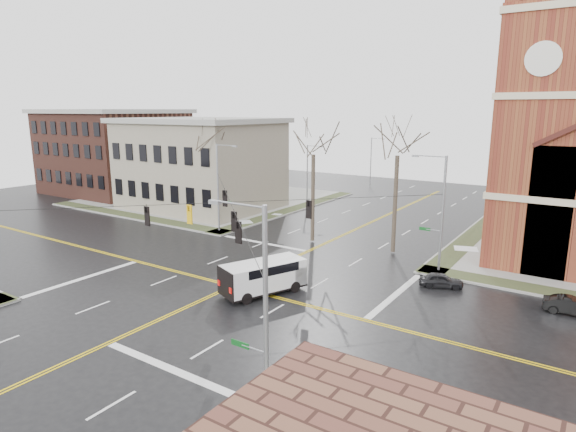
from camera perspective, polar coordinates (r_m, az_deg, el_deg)
The scene contains 18 objects.
ground at distance 35.51m, azimuth -6.60°, elevation -8.24°, with size 120.00×120.00×0.00m, color black.
sidewalks at distance 35.48m, azimuth -6.60°, elevation -8.13°, with size 80.00×80.00×0.17m.
road_markings at distance 35.50m, azimuth -6.60°, elevation -8.23°, with size 100.00×100.00×0.01m.
civic_building_a at distance 63.23m, azimuth -10.30°, elevation 5.91°, with size 18.00×14.00×11.00m, color gray.
civic_building_b at distance 79.51m, azimuth -19.84°, elevation 7.05°, with size 18.00×16.00×12.00m, color brown.
signal_pole_ne at distance 38.87m, azimuth 17.61°, elevation 0.67°, with size 2.75×0.22×9.00m.
signal_pole_nw at distance 49.92m, azimuth -8.17°, elevation 3.64°, with size 2.75×0.22×9.00m.
signal_pole_se at distance 18.75m, azimuth -3.10°, elevation -11.32°, with size 2.75×0.22×9.00m.
span_wires at distance 33.82m, azimuth -6.86°, elevation 1.63°, with size 23.02×23.02×0.03m.
traffic_signals at distance 33.48m, azimuth -7.56°, elevation 0.19°, with size 8.21×8.26×1.30m.
streetlight_north_a at distance 62.76m, azimuth 2.41°, elevation 5.10°, with size 2.30×0.20×8.00m.
streetlight_north_b at distance 80.42m, azimuth 9.89°, elevation 6.55°, with size 2.30×0.20×8.00m.
cargo_van at distance 33.67m, azimuth -2.57°, elevation -6.92°, with size 4.41×6.34×2.26m.
parked_car_a at distance 36.57m, azimuth 17.69°, elevation -7.27°, with size 1.24×3.08×1.05m, color black.
parked_car_b at distance 35.28m, azimuth 30.61°, elevation -9.18°, with size 1.15×3.29×1.09m, color black.
tree_nw_far at distance 52.95m, azimuth -9.17°, elevation 8.24°, with size 4.00×4.00×12.09m.
tree_nw_near at distance 45.11m, azimuth 3.03°, elevation 7.97°, with size 4.00×4.00×12.42m.
tree_ne at distance 42.35m, azimuth 12.88°, elevation 7.75°, with size 4.00×4.00×12.81m.
Camera 1 is at (21.65, -25.20, 12.51)m, focal length 30.00 mm.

